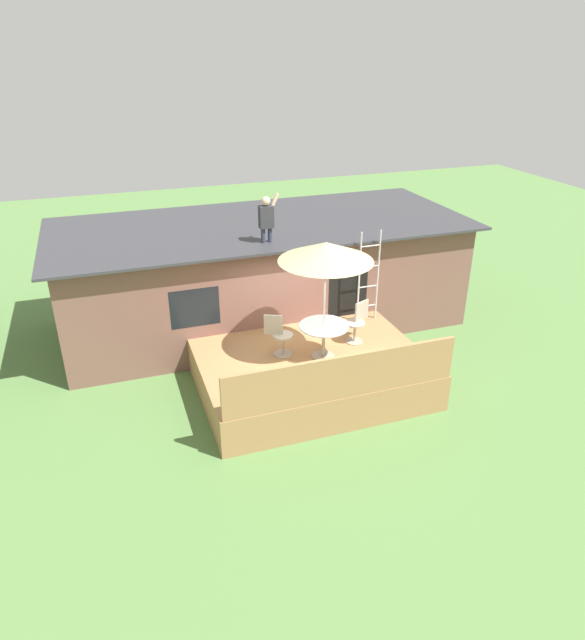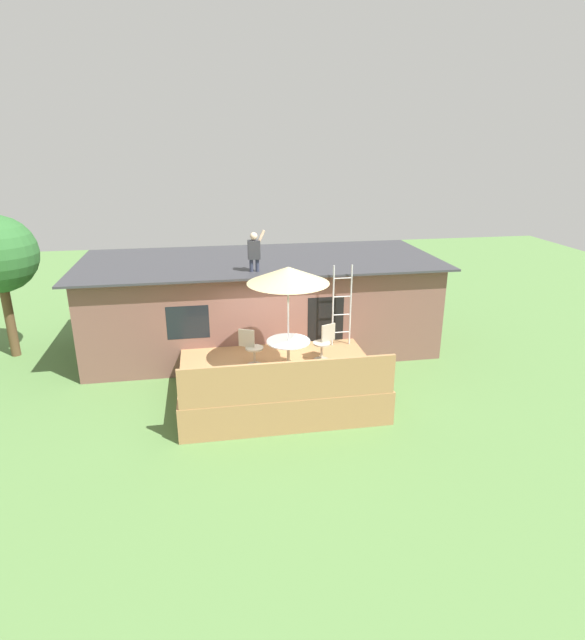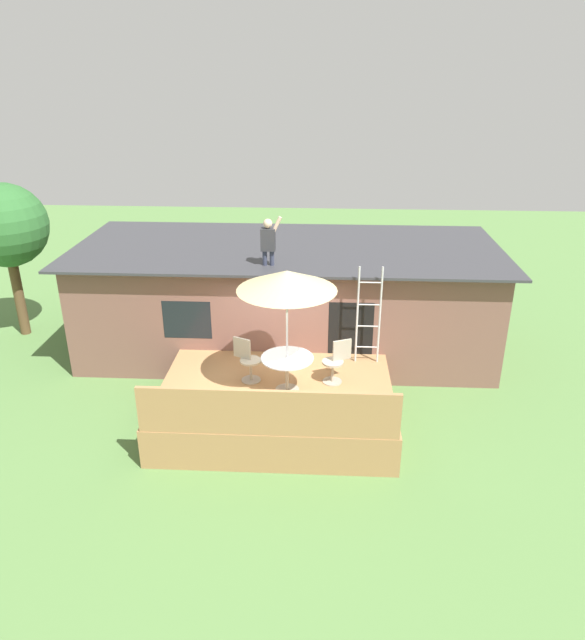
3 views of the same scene
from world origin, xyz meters
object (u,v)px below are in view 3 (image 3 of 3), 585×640
patio_umbrella (287,281)px  patio_chair_left (248,360)px  person_figure (268,239)px  backyard_tree (5,226)px  patio_table (287,365)px  step_ladder (369,316)px  patio_chair_right (336,362)px

patio_umbrella → patio_chair_left: 2.11m
person_figure → backyard_tree: 7.25m
person_figure → patio_table: bearing=-76.1°
step_ladder → patio_chair_right: 1.33m
patio_umbrella → patio_chair_left: patio_umbrella is taller
person_figure → backyard_tree: backyard_tree is taller
step_ladder → patio_chair_left: bearing=-158.9°
patio_chair_left → step_ladder: bearing=46.6°
patio_chair_left → backyard_tree: bearing=176.6°
patio_umbrella → person_figure: size_ratio=2.29×
patio_umbrella → person_figure: 2.27m
patio_chair_left → patio_chair_right: size_ratio=1.00×
patio_chair_right → backyard_tree: bearing=-47.2°
patio_table → patio_chair_left: (-0.84, 0.40, -0.13)m
person_figure → patio_chair_left: size_ratio=1.21×
patio_chair_left → backyard_tree: (-6.69, 3.70, 1.76)m
step_ladder → patio_umbrella: bearing=-140.6°
person_figure → patio_chair_right: size_ratio=1.21×
backyard_tree → patio_table: bearing=-28.6°
step_ladder → patio_chair_left: (-2.50, -0.96, -0.64)m
backyard_tree → patio_chair_right: bearing=-23.4°
person_figure → backyard_tree: size_ratio=0.27×
patio_chair_right → patio_chair_left: bearing=-22.9°
patio_umbrella → patio_chair_right: bearing=23.8°
person_figure → patio_umbrella: bearing=-76.1°
patio_table → patio_chair_right: (0.97, 0.43, -0.13)m
step_ladder → patio_chair_right: (-0.69, -0.94, -0.64)m
patio_umbrella → backyard_tree: 8.58m
patio_umbrella → patio_chair_left: (-0.84, 0.40, -1.89)m
patio_umbrella → patio_chair_left: size_ratio=2.76×
patio_umbrella → step_ladder: size_ratio=1.15×
backyard_tree → person_figure: bearing=-15.3°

